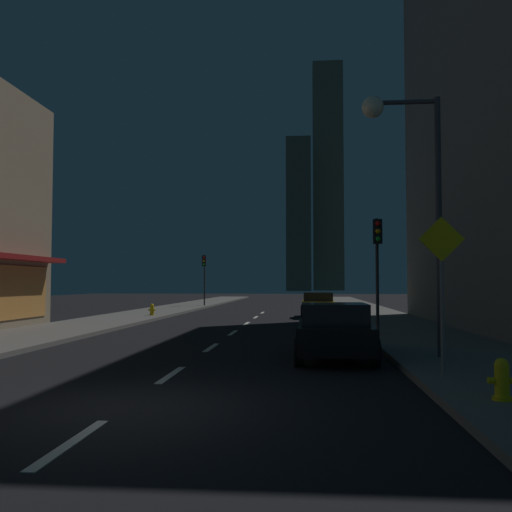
{
  "coord_description": "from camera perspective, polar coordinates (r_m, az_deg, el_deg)",
  "views": [
    {
      "loc": [
        2.87,
        -8.82,
        1.96
      ],
      "look_at": [
        0.0,
        24.22,
        3.58
      ],
      "focal_mm": 39.75,
      "sensor_mm": 36.0,
      "label": 1
    }
  ],
  "objects": [
    {
      "name": "traffic_light_far_left",
      "position": [
        47.3,
        -5.23,
        -1.29
      ],
      "size": [
        0.32,
        0.48,
        4.2
      ],
      "color": "#2D2D2D",
      "rests_on": "sidewalk_left"
    },
    {
      "name": "traffic_light_near_right",
      "position": [
        21.08,
        12.13,
        0.62
      ],
      "size": [
        0.32,
        0.48,
        4.2
      ],
      "color": "#2D2D2D",
      "rests_on": "sidewalk_right"
    },
    {
      "name": "street_lamp_right",
      "position": [
        14.94,
        14.73,
        9.31
      ],
      "size": [
        1.96,
        0.56,
        6.58
      ],
      "color": "#38383D",
      "rests_on": "sidewalk_right"
    },
    {
      "name": "ground_plane",
      "position": [
        40.97,
        0.95,
        -5.6
      ],
      "size": [
        78.0,
        136.0,
        0.1
      ],
      "primitive_type": "cube",
      "color": "black"
    },
    {
      "name": "fire_hydrant_far_left",
      "position": [
        33.15,
        -10.43,
        -5.35
      ],
      "size": [
        0.42,
        0.3,
        0.65
      ],
      "color": "gold",
      "rests_on": "sidewalk_left"
    },
    {
      "name": "skyscraper_distant_tall",
      "position": [
        153.6,
        4.31,
        4.2
      ],
      "size": [
        6.64,
        6.32,
        41.32
      ],
      "primitive_type": "cube",
      "color": "brown",
      "rests_on": "ground"
    },
    {
      "name": "skyscraper_distant_mid",
      "position": [
        169.26,
        7.25,
        7.93
      ],
      "size": [
        8.74,
        7.25,
        66.81
      ],
      "primitive_type": "cube",
      "color": "#65604C",
      "rests_on": "ground"
    },
    {
      "name": "sidewalk_right",
      "position": [
        41.07,
        10.78,
        -5.37
      ],
      "size": [
        4.0,
        76.0,
        0.15
      ],
      "primitive_type": "cube",
      "color": "#605E59",
      "rests_on": "ground"
    },
    {
      "name": "car_parked_far",
      "position": [
        33.11,
        6.25,
        -4.89
      ],
      "size": [
        1.98,
        4.24,
        1.45
      ],
      "color": "gold",
      "rests_on": "ground"
    },
    {
      "name": "pedestrian_crossing_sign",
      "position": [
        11.94,
        18.21,
        -2.37
      ],
      "size": [
        0.91,
        0.08,
        3.15
      ],
      "color": "slate",
      "rests_on": "sidewalk_right"
    },
    {
      "name": "car_parked_near",
      "position": [
        14.88,
        7.83,
        -7.46
      ],
      "size": [
        1.98,
        4.24,
        1.45
      ],
      "color": "black",
      "rests_on": "ground"
    },
    {
      "name": "sidewalk_left",
      "position": [
        42.03,
        -8.66,
        -5.33
      ],
      "size": [
        4.0,
        76.0,
        0.15
      ],
      "primitive_type": "cube",
      "color": "#605E59",
      "rests_on": "ground"
    },
    {
      "name": "fire_hydrant_yellow_near",
      "position": [
        9.76,
        23.5,
        -11.42
      ],
      "size": [
        0.42,
        0.3,
        0.65
      ],
      "color": "yellow",
      "rests_on": "sidewalk_right"
    },
    {
      "name": "lane_marking_center",
      "position": [
        22.68,
        -2.34,
        -7.73
      ],
      "size": [
        0.16,
        33.4,
        0.01
      ],
      "color": "silver",
      "rests_on": "ground"
    }
  ]
}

